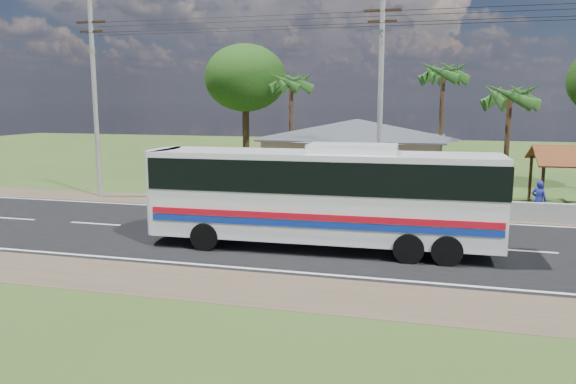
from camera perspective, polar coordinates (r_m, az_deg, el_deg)
name	(u,v)px	position (r m, az deg, el deg)	size (l,w,h in m)	color
ground	(288,236)	(23.15, -0.03, -4.53)	(120.00, 120.00, 0.00)	#2E4A1A
road	(288,236)	(23.15, -0.03, -4.51)	(120.00, 16.00, 0.03)	black
house	(357,147)	(35.17, 7.01, 4.53)	(12.40, 10.00, 5.00)	tan
concrete_barrier	(576,214)	(28.49, 27.22, -2.02)	(7.00, 0.30, 0.90)	#9E9E99
utility_poles	(374,95)	(28.38, 8.69, 9.67)	(32.80, 2.22, 11.00)	#9E9E99
palm_near	(510,97)	(32.94, 21.62, 8.97)	(2.80, 2.80, 6.70)	#47301E
palm_mid	(443,74)	(37.26, 15.50, 11.48)	(2.80, 2.80, 8.20)	#47301E
palm_far	(291,83)	(38.98, 0.32, 10.99)	(2.80, 2.80, 7.70)	#47301E
tree_behind_house	(245,78)	(42.07, -4.36, 11.44)	(6.00, 6.00, 9.61)	#47301E
coach_bus	(324,189)	(20.84, 3.63, 0.26)	(12.87, 3.11, 3.97)	silver
motorcycle	(382,203)	(28.38, 9.52, -1.06)	(0.65, 1.86, 0.98)	black
person	(539,200)	(28.77, 24.12, -0.74)	(0.67, 0.44, 1.85)	navy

